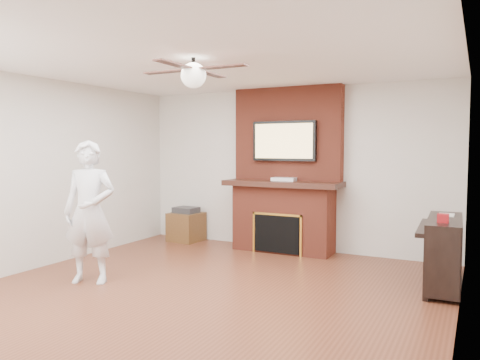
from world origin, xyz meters
The scene contains 12 objects.
room_shell centered at (0.00, 0.00, 1.25)m, with size 5.36×5.86×2.86m.
fireplace centered at (0.00, 2.55, 1.00)m, with size 1.78×0.64×2.50m.
tv centered at (0.00, 2.50, 1.68)m, with size 1.00×0.08×0.60m.
ceiling_fan centered at (0.00, 0.00, 2.33)m, with size 1.21×1.21×0.31m.
person centered at (-1.39, -0.08, 0.83)m, with size 0.61×0.41×1.66m, color silver.
side_table centered at (-1.76, 2.48, 0.26)m, with size 0.53×0.53×0.57m.
piano centered at (2.31, 1.55, 0.43)m, with size 0.49×1.23×0.88m.
cable_box centered at (0.02, 2.45, 1.11)m, with size 0.35×0.20×0.05m, color silver.
candle_orange centered at (-0.21, 2.34, 0.06)m, with size 0.07×0.07×0.11m, color #C55717.
candle_green centered at (0.02, 2.38, 0.04)m, with size 0.07×0.07×0.08m, color #3A8D38.
candle_cream centered at (0.03, 2.35, 0.06)m, with size 0.08×0.08×0.12m, color #C5B29D.
candle_blue centered at (0.25, 2.33, 0.04)m, with size 0.05×0.05×0.08m, color #325397.
Camera 1 is at (2.64, -4.09, 1.58)m, focal length 35.00 mm.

